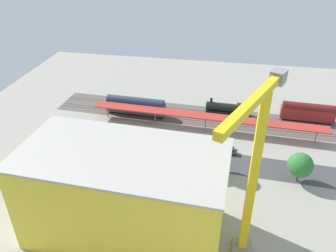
{
  "coord_description": "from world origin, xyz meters",
  "views": [
    {
      "loc": [
        -9.44,
        75.3,
        52.47
      ],
      "look_at": [
        3.96,
        3.27,
        9.17
      ],
      "focal_mm": 36.13,
      "sensor_mm": 36.0,
      "label": 1
    }
  ],
  "objects_px": {
    "tower_crane": "(252,170)",
    "platform_canopy_near": "(206,116)",
    "locomotive": "(229,109)",
    "box_truck_0": "(119,174)",
    "street_tree_4": "(300,165)",
    "street_tree_3": "(72,142)",
    "traffic_light": "(169,151)",
    "street_tree_2": "(219,154)",
    "parked_car_2": "(171,146)",
    "parked_car_3": "(141,142)",
    "construction_building": "(125,195)",
    "street_tree_1": "(219,155)",
    "parked_car_1": "(199,149)",
    "street_tree_0": "(202,156)",
    "freight_coach_far": "(136,105)",
    "parked_car_0": "(230,151)",
    "passenger_coach": "(308,112)"
  },
  "relations": [
    {
      "from": "street_tree_2",
      "to": "traffic_light",
      "type": "bearing_deg",
      "value": -1.11
    },
    {
      "from": "street_tree_2",
      "to": "parked_car_2",
      "type": "bearing_deg",
      "value": -31.96
    },
    {
      "from": "tower_crane",
      "to": "parked_car_0",
      "type": "bearing_deg",
      "value": -85.18
    },
    {
      "from": "locomotive",
      "to": "parked_car_1",
      "type": "distance_m",
      "value": 23.76
    },
    {
      "from": "tower_crane",
      "to": "street_tree_2",
      "type": "height_order",
      "value": "tower_crane"
    },
    {
      "from": "box_truck_0",
      "to": "parked_car_3",
      "type": "bearing_deg",
      "value": -95.3
    },
    {
      "from": "box_truck_0",
      "to": "street_tree_4",
      "type": "xyz_separation_m",
      "value": [
        -41.84,
        -7.26,
        3.06
      ]
    },
    {
      "from": "street_tree_3",
      "to": "parked_car_3",
      "type": "bearing_deg",
      "value": -149.67
    },
    {
      "from": "locomotive",
      "to": "parked_car_3",
      "type": "relative_size",
      "value": 3.37
    },
    {
      "from": "parked_car_1",
      "to": "street_tree_2",
      "type": "xyz_separation_m",
      "value": [
        -5.47,
        8.49,
        4.88
      ]
    },
    {
      "from": "street_tree_3",
      "to": "traffic_light",
      "type": "relative_size",
      "value": 1.01
    },
    {
      "from": "construction_building",
      "to": "box_truck_0",
      "type": "height_order",
      "value": "construction_building"
    },
    {
      "from": "parked_car_3",
      "to": "box_truck_0",
      "type": "xyz_separation_m",
      "value": [
        1.45,
        15.61,
        0.91
      ]
    },
    {
      "from": "street_tree_0",
      "to": "street_tree_4",
      "type": "height_order",
      "value": "street_tree_4"
    },
    {
      "from": "street_tree_2",
      "to": "construction_building",
      "type": "bearing_deg",
      "value": 52.47
    },
    {
      "from": "parked_car_0",
      "to": "tower_crane",
      "type": "xyz_separation_m",
      "value": [
        -2.73,
        32.45,
        18.8
      ]
    },
    {
      "from": "platform_canopy_near",
      "to": "parked_car_0",
      "type": "relative_size",
      "value": 16.3
    },
    {
      "from": "box_truck_0",
      "to": "street_tree_2",
      "type": "distance_m",
      "value": 24.38
    },
    {
      "from": "street_tree_3",
      "to": "traffic_light",
      "type": "bearing_deg",
      "value": -177.89
    },
    {
      "from": "street_tree_3",
      "to": "traffic_light",
      "type": "xyz_separation_m",
      "value": [
        -25.12,
        -0.93,
        -0.2
      ]
    },
    {
      "from": "freight_coach_far",
      "to": "parked_car_3",
      "type": "relative_size",
      "value": 4.57
    },
    {
      "from": "freight_coach_far",
      "to": "street_tree_3",
      "type": "distance_m",
      "value": 28.13
    },
    {
      "from": "street_tree_0",
      "to": "street_tree_3",
      "type": "distance_m",
      "value": 33.47
    },
    {
      "from": "street_tree_0",
      "to": "street_tree_1",
      "type": "xyz_separation_m",
      "value": [
        -3.98,
        -1.04,
        0.07
      ]
    },
    {
      "from": "tower_crane",
      "to": "street_tree_4",
      "type": "xyz_separation_m",
      "value": [
        -13.42,
        -23.76,
        -14.85
      ]
    },
    {
      "from": "tower_crane",
      "to": "platform_canopy_near",
      "type": "bearing_deg",
      "value": -76.86
    },
    {
      "from": "parked_car_0",
      "to": "street_tree_1",
      "type": "height_order",
      "value": "street_tree_1"
    },
    {
      "from": "platform_canopy_near",
      "to": "parked_car_1",
      "type": "bearing_deg",
      "value": 87.24
    },
    {
      "from": "platform_canopy_near",
      "to": "freight_coach_far",
      "type": "relative_size",
      "value": 3.55
    },
    {
      "from": "parked_car_0",
      "to": "street_tree_1",
      "type": "xyz_separation_m",
      "value": [
        2.62,
        8.32,
        3.97
      ]
    },
    {
      "from": "street_tree_0",
      "to": "box_truck_0",
      "type": "bearing_deg",
      "value": 19.05
    },
    {
      "from": "platform_canopy_near",
      "to": "construction_building",
      "type": "bearing_deg",
      "value": 74.45
    },
    {
      "from": "street_tree_2",
      "to": "parked_car_3",
      "type": "bearing_deg",
      "value": -21.69
    },
    {
      "from": "tower_crane",
      "to": "street_tree_4",
      "type": "height_order",
      "value": "tower_crane"
    },
    {
      "from": "street_tree_4",
      "to": "street_tree_0",
      "type": "bearing_deg",
      "value": 1.69
    },
    {
      "from": "locomotive",
      "to": "tower_crane",
      "type": "distance_m",
      "value": 57.61
    },
    {
      "from": "parked_car_0",
      "to": "box_truck_0",
      "type": "distance_m",
      "value": 30.25
    },
    {
      "from": "locomotive",
      "to": "parked_car_2",
      "type": "bearing_deg",
      "value": 57.26
    },
    {
      "from": "platform_canopy_near",
      "to": "traffic_light",
      "type": "height_order",
      "value": "traffic_light"
    },
    {
      "from": "platform_canopy_near",
      "to": "parked_car_2",
      "type": "relative_size",
      "value": 14.26
    },
    {
      "from": "platform_canopy_near",
      "to": "parked_car_1",
      "type": "relative_size",
      "value": 14.49
    },
    {
      "from": "passenger_coach",
      "to": "traffic_light",
      "type": "bearing_deg",
      "value": 39.1
    },
    {
      "from": "tower_crane",
      "to": "parked_car_3",
      "type": "bearing_deg",
      "value": -49.97
    },
    {
      "from": "traffic_light",
      "to": "street_tree_3",
      "type": "bearing_deg",
      "value": 2.11
    },
    {
      "from": "street_tree_1",
      "to": "traffic_light",
      "type": "bearing_deg",
      "value": 1.64
    },
    {
      "from": "freight_coach_far",
      "to": "tower_crane",
      "type": "height_order",
      "value": "tower_crane"
    },
    {
      "from": "parked_car_3",
      "to": "box_truck_0",
      "type": "distance_m",
      "value": 15.71
    },
    {
      "from": "construction_building",
      "to": "street_tree_1",
      "type": "bearing_deg",
      "value": -123.94
    },
    {
      "from": "tower_crane",
      "to": "street_tree_0",
      "type": "distance_m",
      "value": 29.02
    },
    {
      "from": "locomotive",
      "to": "parked_car_1",
      "type": "bearing_deg",
      "value": 72.57
    }
  ]
}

